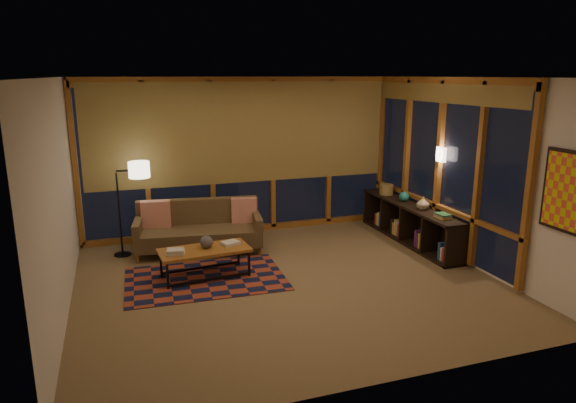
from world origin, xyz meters
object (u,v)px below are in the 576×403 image
object	(u,v)px
coffee_table	(205,263)
floor_lamp	(119,210)
bookshelf	(410,223)
sofa	(199,228)

from	to	relation	value
coffee_table	floor_lamp	bearing A→B (deg)	124.61
coffee_table	bookshelf	xyz separation A→B (m)	(3.52, 0.45, 0.12)
sofa	coffee_table	world-z (taller)	sofa
sofa	coffee_table	distance (m)	1.07
floor_lamp	sofa	bearing A→B (deg)	-15.71
bookshelf	sofa	bearing A→B (deg)	170.16
floor_lamp	bookshelf	size ratio (longest dim) A/B	0.57
sofa	coffee_table	size ratio (longest dim) A/B	1.57
bookshelf	coffee_table	bearing A→B (deg)	-172.70
coffee_table	floor_lamp	world-z (taller)	floor_lamp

